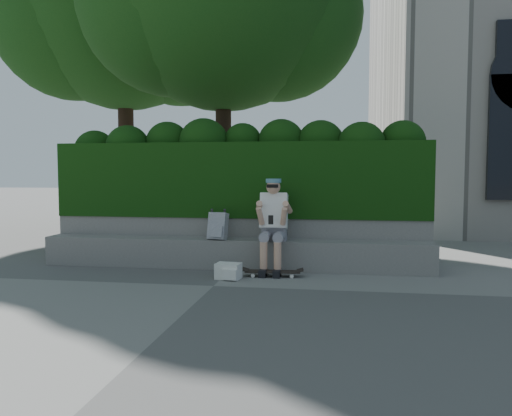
% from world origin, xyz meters
% --- Properties ---
extents(ground, '(80.00, 80.00, 0.00)m').
position_xyz_m(ground, '(0.00, 0.00, 0.00)').
color(ground, slate).
rests_on(ground, ground).
extents(bench_ledge, '(6.00, 0.45, 0.45)m').
position_xyz_m(bench_ledge, '(0.00, 1.25, 0.23)').
color(bench_ledge, gray).
rests_on(bench_ledge, ground).
extents(planter_wall, '(6.00, 0.50, 0.75)m').
position_xyz_m(planter_wall, '(0.00, 1.73, 0.38)').
color(planter_wall, gray).
rests_on(planter_wall, ground).
extents(hedge, '(6.00, 1.00, 1.20)m').
position_xyz_m(hedge, '(0.00, 1.95, 1.35)').
color(hedge, black).
rests_on(hedge, planter_wall).
extents(tree_right, '(5.33, 5.33, 8.45)m').
position_xyz_m(tree_right, '(-3.87, 6.23, 5.77)').
color(tree_right, black).
rests_on(tree_right, ground).
extents(person, '(0.40, 0.76, 1.38)m').
position_xyz_m(person, '(0.65, 1.07, 0.75)').
color(person, gray).
rests_on(person, ground).
extents(skateboard, '(0.79, 0.26, 0.08)m').
position_xyz_m(skateboard, '(0.68, 0.70, 0.07)').
color(skateboard, black).
rests_on(skateboard, ground).
extents(backpack_plaid, '(0.30, 0.20, 0.41)m').
position_xyz_m(backpack_plaid, '(-0.21, 1.15, 0.65)').
color(backpack_plaid, '#B0B0B5').
rests_on(backpack_plaid, bench_ledge).
extents(backpack_ground, '(0.36, 0.27, 0.22)m').
position_xyz_m(backpack_ground, '(0.10, 0.47, 0.11)').
color(backpack_ground, white).
rests_on(backpack_ground, ground).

